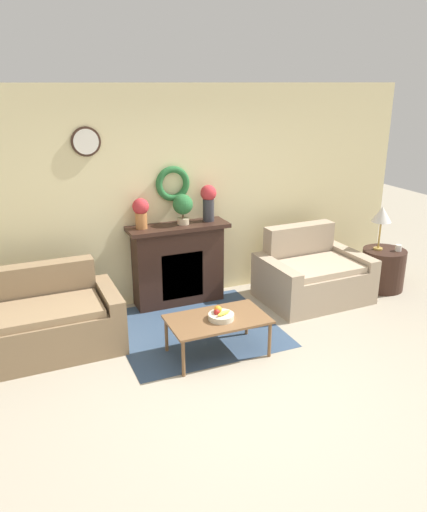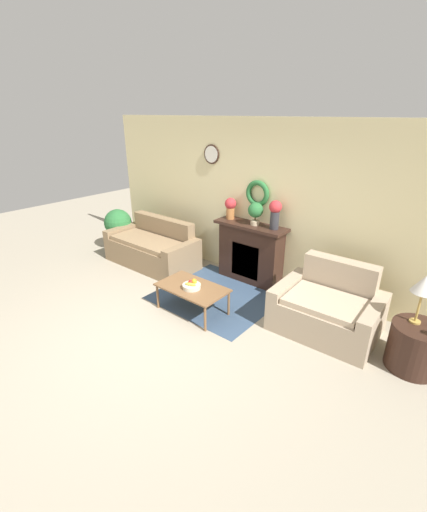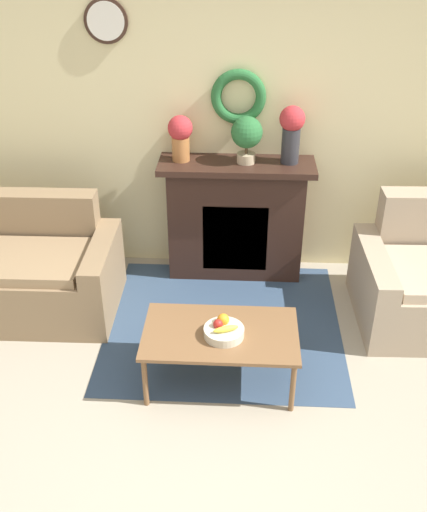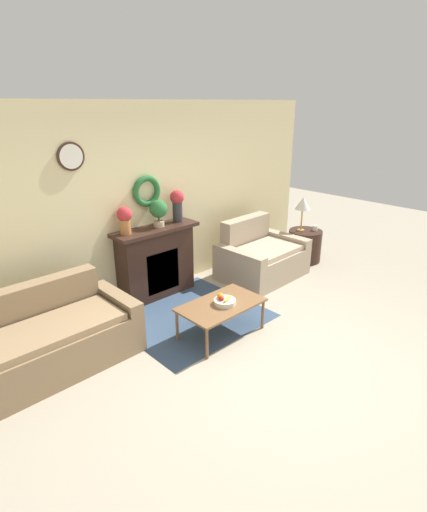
{
  "view_description": "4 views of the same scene",
  "coord_description": "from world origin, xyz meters",
  "px_view_note": "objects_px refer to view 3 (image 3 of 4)",
  "views": [
    {
      "loc": [
        -1.86,
        -3.35,
        2.71
      ],
      "look_at": [
        0.14,
        1.33,
        0.92
      ],
      "focal_mm": 35.0,
      "sensor_mm": 36.0,
      "label": 1
    },
    {
      "loc": [
        3.04,
        -2.32,
        2.77
      ],
      "look_at": [
        0.03,
        1.32,
        0.77
      ],
      "focal_mm": 24.0,
      "sensor_mm": 36.0,
      "label": 2
    },
    {
      "loc": [
        0.11,
        -2.23,
        2.87
      ],
      "look_at": [
        -0.09,
        1.45,
        0.65
      ],
      "focal_mm": 42.0,
      "sensor_mm": 36.0,
      "label": 3
    },
    {
      "loc": [
        -2.99,
        -2.14,
        2.66
      ],
      "look_at": [
        0.24,
        1.28,
        0.85
      ],
      "focal_mm": 28.0,
      "sensor_mm": 36.0,
      "label": 4
    }
  ],
  "objects_px": {
    "vase_on_mantel_right": "(292,130)",
    "fireplace": "(236,218)",
    "couch_left": "(0,272)",
    "potted_plant_on_mantel": "(247,135)",
    "vase_on_mantel_left": "(180,135)",
    "fruit_bowl": "(224,330)",
    "coffee_table": "(220,336)"
  },
  "relations": [
    {
      "from": "coffee_table",
      "to": "vase_on_mantel_right",
      "type": "height_order",
      "value": "vase_on_mantel_right"
    },
    {
      "from": "couch_left",
      "to": "potted_plant_on_mantel",
      "type": "bearing_deg",
      "value": 16.44
    },
    {
      "from": "fireplace",
      "to": "vase_on_mantel_right",
      "type": "height_order",
      "value": "vase_on_mantel_right"
    },
    {
      "from": "vase_on_mantel_right",
      "to": "fireplace",
      "type": "bearing_deg",
      "value": -179.24
    },
    {
      "from": "vase_on_mantel_left",
      "to": "potted_plant_on_mantel",
      "type": "xyz_separation_m",
      "value": [
        0.52,
        -0.02,
        0.02
      ]
    },
    {
      "from": "couch_left",
      "to": "vase_on_mantel_right",
      "type": "bearing_deg",
      "value": 14.41
    },
    {
      "from": "couch_left",
      "to": "coffee_table",
      "type": "bearing_deg",
      "value": -24.79
    },
    {
      "from": "couch_left",
      "to": "vase_on_mantel_left",
      "type": "relative_size",
      "value": 5.01
    },
    {
      "from": "fruit_bowl",
      "to": "vase_on_mantel_right",
      "type": "distance_m",
      "value": 1.74
    },
    {
      "from": "vase_on_mantel_left",
      "to": "potted_plant_on_mantel",
      "type": "bearing_deg",
      "value": -2.19
    },
    {
      "from": "couch_left",
      "to": "vase_on_mantel_right",
      "type": "height_order",
      "value": "vase_on_mantel_right"
    },
    {
      "from": "couch_left",
      "to": "fruit_bowl",
      "type": "distance_m",
      "value": 1.99
    },
    {
      "from": "fireplace",
      "to": "vase_on_mantel_left",
      "type": "distance_m",
      "value": 0.86
    },
    {
      "from": "fireplace",
      "to": "vase_on_mantel_left",
      "type": "xyz_separation_m",
      "value": [
        -0.45,
        0.01,
        0.73
      ]
    },
    {
      "from": "vase_on_mantel_right",
      "to": "vase_on_mantel_left",
      "type": "bearing_deg",
      "value": 180.0
    },
    {
      "from": "coffee_table",
      "to": "potted_plant_on_mantel",
      "type": "bearing_deg",
      "value": 84.23
    },
    {
      "from": "fireplace",
      "to": "vase_on_mantel_right",
      "type": "relative_size",
      "value": 2.75
    },
    {
      "from": "couch_left",
      "to": "potted_plant_on_mantel",
      "type": "xyz_separation_m",
      "value": [
        1.92,
        0.59,
        0.96
      ]
    },
    {
      "from": "fireplace",
      "to": "vase_on_mantel_right",
      "type": "xyz_separation_m",
      "value": [
        0.42,
        0.01,
        0.78
      ]
    },
    {
      "from": "fruit_bowl",
      "to": "vase_on_mantel_right",
      "type": "relative_size",
      "value": 0.58
    },
    {
      "from": "potted_plant_on_mantel",
      "to": "fireplace",
      "type": "bearing_deg",
      "value": 168.82
    },
    {
      "from": "fireplace",
      "to": "fruit_bowl",
      "type": "distance_m",
      "value": 1.44
    },
    {
      "from": "coffee_table",
      "to": "vase_on_mantel_left",
      "type": "distance_m",
      "value": 1.7
    },
    {
      "from": "vase_on_mantel_left",
      "to": "fireplace",
      "type": "bearing_deg",
      "value": -0.71
    },
    {
      "from": "vase_on_mantel_right",
      "to": "coffee_table",
      "type": "bearing_deg",
      "value": -109.08
    },
    {
      "from": "coffee_table",
      "to": "fruit_bowl",
      "type": "height_order",
      "value": "fruit_bowl"
    },
    {
      "from": "fireplace",
      "to": "fruit_bowl",
      "type": "bearing_deg",
      "value": -91.83
    },
    {
      "from": "vase_on_mantel_right",
      "to": "potted_plant_on_mantel",
      "type": "distance_m",
      "value": 0.35
    },
    {
      "from": "fireplace",
      "to": "coffee_table",
      "type": "xyz_separation_m",
      "value": [
        -0.07,
        -1.4,
        -0.15
      ]
    },
    {
      "from": "couch_left",
      "to": "coffee_table",
      "type": "relative_size",
      "value": 1.8
    },
    {
      "from": "vase_on_mantel_right",
      "to": "potted_plant_on_mantel",
      "type": "xyz_separation_m",
      "value": [
        -0.35,
        -0.02,
        -0.04
      ]
    },
    {
      "from": "couch_left",
      "to": "vase_on_mantel_right",
      "type": "distance_m",
      "value": 2.55
    }
  ]
}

